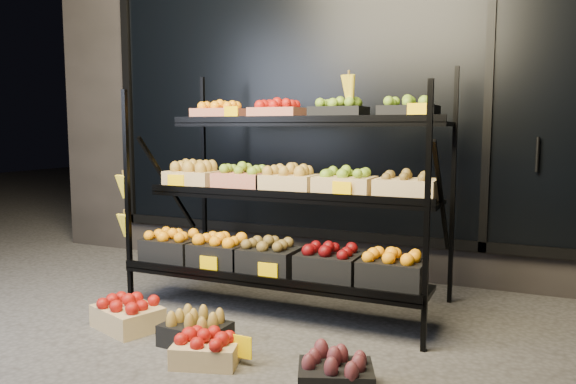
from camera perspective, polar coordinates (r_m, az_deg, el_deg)
The scene contains 8 objects.
ground at distance 3.51m, azimuth -4.25°, elevation -14.21°, with size 24.00×24.00×0.00m, color #514F4C.
building at distance 5.71m, azimuth 8.36°, elevation 11.58°, with size 6.00×2.08×3.50m.
display_rack at distance 3.85m, azimuth -0.22°, elevation -0.23°, with size 2.18×1.02×1.72m.
tag_floor_b at distance 3.08m, azimuth -4.83°, elevation -16.07°, with size 0.13×0.01×0.12m, color #FFC600.
floor_crate_left at distance 3.70m, azimuth -15.99°, elevation -11.75°, with size 0.48×0.42×0.20m.
floor_crate_midleft at distance 3.36m, azimuth -9.37°, elevation -13.63°, with size 0.38×0.29×0.19m.
floor_crate_midright at distance 3.11m, azimuth -8.31°, elevation -15.40°, with size 0.40×0.34×0.18m.
floor_crate_right at distance 2.80m, azimuth 4.86°, elevation -17.86°, with size 0.42×0.37×0.19m.
Camera 1 is at (1.57, -2.88, 1.24)m, focal length 35.00 mm.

